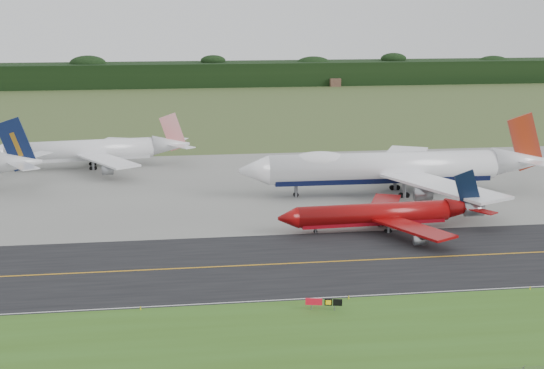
% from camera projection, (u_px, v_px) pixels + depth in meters
% --- Properties ---
extents(ground, '(600.00, 600.00, 0.00)m').
position_uv_depth(ground, '(296.00, 255.00, 129.81)').
color(ground, '#415226').
rests_on(ground, ground).
extents(grass_verge, '(400.00, 30.00, 0.01)m').
position_uv_depth(grass_verge, '(341.00, 344.00, 96.09)').
color(grass_verge, '#395E1B').
rests_on(grass_verge, ground).
extents(taxiway, '(400.00, 32.00, 0.02)m').
position_uv_depth(taxiway, '(300.00, 263.00, 125.96)').
color(taxiway, black).
rests_on(taxiway, ground).
extents(apron, '(400.00, 78.00, 0.01)m').
position_uv_depth(apron, '(261.00, 186.00, 178.95)').
color(apron, gray).
rests_on(apron, ground).
extents(taxiway_centreline, '(400.00, 0.40, 0.00)m').
position_uv_depth(taxiway_centreline, '(300.00, 263.00, 125.95)').
color(taxiway_centreline, orange).
rests_on(taxiway_centreline, taxiway).
extents(taxiway_edge_line, '(400.00, 0.25, 0.00)m').
position_uv_depth(taxiway_edge_line, '(318.00, 298.00, 111.02)').
color(taxiway_edge_line, silver).
rests_on(taxiway_edge_line, taxiway).
extents(horizon_treeline, '(700.00, 25.00, 12.00)m').
position_uv_depth(horizon_treeline, '(209.00, 75.00, 392.29)').
color(horizon_treeline, black).
rests_on(horizon_treeline, ground).
extents(jet_ba_747, '(71.71, 59.60, 18.08)m').
position_uv_depth(jet_ba_747, '(394.00, 167.00, 169.93)').
color(jet_ba_747, white).
rests_on(jet_ba_747, ground).
extents(jet_red_737, '(40.99, 33.43, 11.07)m').
position_uv_depth(jet_red_737, '(384.00, 214.00, 143.91)').
color(jet_red_737, maroon).
rests_on(jet_red_737, ground).
extents(jet_star_tail, '(52.30, 43.50, 13.79)m').
position_uv_depth(jet_star_tail, '(91.00, 151.00, 197.56)').
color(jet_star_tail, white).
rests_on(jet_star_tail, ground).
extents(taxiway_sign, '(5.09, 1.29, 1.72)m').
position_uv_depth(taxiway_sign, '(324.00, 302.00, 106.38)').
color(taxiway_sign, slate).
rests_on(taxiway_sign, ground).
extents(edge_marker_left, '(0.16, 0.16, 0.50)m').
position_uv_depth(edge_marker_left, '(141.00, 308.00, 106.67)').
color(edge_marker_left, yellow).
rests_on(edge_marker_left, ground).
extents(edge_marker_center, '(0.16, 0.16, 0.50)m').
position_uv_depth(edge_marker_center, '(349.00, 298.00, 110.57)').
color(edge_marker_center, yellow).
rests_on(edge_marker_center, ground).
extents(edge_marker_right, '(0.16, 0.16, 0.50)m').
position_uv_depth(edge_marker_right, '(530.00, 288.00, 114.22)').
color(edge_marker_right, yellow).
rests_on(edge_marker_right, ground).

